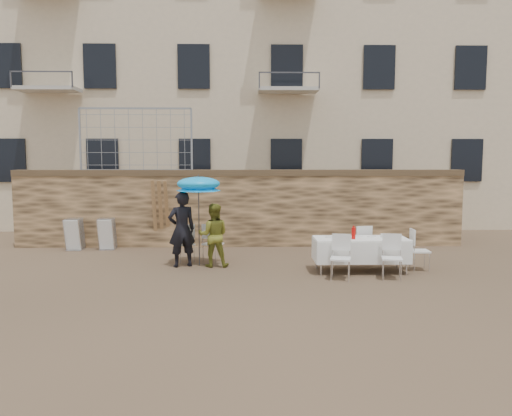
{
  "coord_description": "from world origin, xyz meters",
  "views": [
    {
      "loc": [
        0.12,
        -9.58,
        2.59
      ],
      "look_at": [
        0.4,
        2.2,
        1.4
      ],
      "focal_mm": 35.0,
      "sensor_mm": 36.0,
      "label": 1
    }
  ],
  "objects_px": {
    "woman_dress": "(213,235)",
    "table_chair_front_right": "(392,257)",
    "couple_chair_left": "(185,243)",
    "chair_stack_left": "(77,233)",
    "umbrella": "(199,186)",
    "banquet_table": "(361,240)",
    "couple_chair_right": "(213,243)",
    "soda_bottle": "(354,233)",
    "table_chair_front_left": "(341,257)",
    "table_chair_back": "(361,245)",
    "chair_stack_right": "(109,233)",
    "table_chair_side": "(420,250)",
    "man_suit": "(182,229)"
  },
  "relations": [
    {
      "from": "table_chair_front_right",
      "to": "chair_stack_right",
      "type": "relative_size",
      "value": 1.04
    },
    {
      "from": "couple_chair_left",
      "to": "chair_stack_left",
      "type": "distance_m",
      "value": 3.76
    },
    {
      "from": "couple_chair_left",
      "to": "soda_bottle",
      "type": "height_order",
      "value": "soda_bottle"
    },
    {
      "from": "table_chair_front_right",
      "to": "chair_stack_right",
      "type": "xyz_separation_m",
      "value": [
        -7.01,
        3.76,
        -0.02
      ]
    },
    {
      "from": "table_chair_front_right",
      "to": "soda_bottle",
      "type": "bearing_deg",
      "value": 152.19
    },
    {
      "from": "banquet_table",
      "to": "table_chair_back",
      "type": "height_order",
      "value": "table_chair_back"
    },
    {
      "from": "banquet_table",
      "to": "table_chair_side",
      "type": "relative_size",
      "value": 2.19
    },
    {
      "from": "chair_stack_left",
      "to": "banquet_table",
      "type": "bearing_deg",
      "value": -22.1
    },
    {
      "from": "chair_stack_right",
      "to": "table_chair_front_left",
      "type": "bearing_deg",
      "value": -32.45
    },
    {
      "from": "woman_dress",
      "to": "table_chair_front_left",
      "type": "relative_size",
      "value": 1.57
    },
    {
      "from": "couple_chair_right",
      "to": "table_chair_side",
      "type": "height_order",
      "value": "same"
    },
    {
      "from": "couple_chair_left",
      "to": "table_chair_back",
      "type": "bearing_deg",
      "value": 149.37
    },
    {
      "from": "table_chair_side",
      "to": "chair_stack_right",
      "type": "distance_m",
      "value": 8.43
    },
    {
      "from": "banquet_table",
      "to": "table_chair_front_left",
      "type": "xyz_separation_m",
      "value": [
        -0.6,
        -0.75,
        -0.25
      ]
    },
    {
      "from": "couple_chair_right",
      "to": "man_suit",
      "type": "bearing_deg",
      "value": 67.74
    },
    {
      "from": "couple_chair_left",
      "to": "table_chair_front_left",
      "type": "distance_m",
      "value": 4.02
    },
    {
      "from": "umbrella",
      "to": "couple_chair_left",
      "type": "distance_m",
      "value": 1.55
    },
    {
      "from": "banquet_table",
      "to": "chair_stack_left",
      "type": "height_order",
      "value": "chair_stack_left"
    },
    {
      "from": "couple_chair_left",
      "to": "table_chair_back",
      "type": "height_order",
      "value": "same"
    },
    {
      "from": "chair_stack_left",
      "to": "man_suit",
      "type": "bearing_deg",
      "value": -36.1
    },
    {
      "from": "table_chair_side",
      "to": "chair_stack_right",
      "type": "xyz_separation_m",
      "value": [
        -7.91,
        2.91,
        -0.02
      ]
    },
    {
      "from": "umbrella",
      "to": "table_chair_back",
      "type": "height_order",
      "value": "umbrella"
    },
    {
      "from": "table_chair_back",
      "to": "man_suit",
      "type": "bearing_deg",
      "value": -8.05
    },
    {
      "from": "chair_stack_left",
      "to": "chair_stack_right",
      "type": "distance_m",
      "value": 0.9
    },
    {
      "from": "couple_chair_right",
      "to": "table_chair_back",
      "type": "bearing_deg",
      "value": -156.19
    },
    {
      "from": "umbrella",
      "to": "table_chair_back",
      "type": "distance_m",
      "value": 4.18
    },
    {
      "from": "woman_dress",
      "to": "table_chair_front_left",
      "type": "distance_m",
      "value": 3.11
    },
    {
      "from": "couple_chair_left",
      "to": "table_chair_front_left",
      "type": "height_order",
      "value": "same"
    },
    {
      "from": "table_chair_front_right",
      "to": "table_chair_side",
      "type": "bearing_deg",
      "value": 56.15
    },
    {
      "from": "banquet_table",
      "to": "table_chair_side",
      "type": "height_order",
      "value": "table_chair_side"
    },
    {
      "from": "umbrella",
      "to": "chair_stack_right",
      "type": "height_order",
      "value": "umbrella"
    },
    {
      "from": "umbrella",
      "to": "table_chair_front_right",
      "type": "distance_m",
      "value": 4.7
    },
    {
      "from": "couple_chair_right",
      "to": "chair_stack_left",
      "type": "bearing_deg",
      "value": 4.75
    },
    {
      "from": "woman_dress",
      "to": "table_chair_front_right",
      "type": "height_order",
      "value": "woman_dress"
    },
    {
      "from": "table_chair_front_right",
      "to": "table_chair_back",
      "type": "distance_m",
      "value": 1.58
    },
    {
      "from": "man_suit",
      "to": "table_chair_front_left",
      "type": "xyz_separation_m",
      "value": [
        3.53,
        -1.37,
        -0.42
      ]
    },
    {
      "from": "couple_chair_left",
      "to": "couple_chair_right",
      "type": "distance_m",
      "value": 0.7
    },
    {
      "from": "table_chair_front_right",
      "to": "chair_stack_left",
      "type": "bearing_deg",
      "value": 167.38
    },
    {
      "from": "man_suit",
      "to": "woman_dress",
      "type": "height_order",
      "value": "man_suit"
    },
    {
      "from": "umbrella",
      "to": "table_chair_back",
      "type": "xyz_separation_m",
      "value": [
        3.93,
        0.08,
        -1.43
      ]
    },
    {
      "from": "couple_chair_right",
      "to": "soda_bottle",
      "type": "relative_size",
      "value": 3.69
    },
    {
      "from": "banquet_table",
      "to": "chair_stack_left",
      "type": "bearing_deg",
      "value": 157.9
    },
    {
      "from": "table_chair_side",
      "to": "umbrella",
      "type": "bearing_deg",
      "value": 86.16
    },
    {
      "from": "table_chair_front_right",
      "to": "table_chair_side",
      "type": "height_order",
      "value": "same"
    },
    {
      "from": "umbrella",
      "to": "soda_bottle",
      "type": "height_order",
      "value": "umbrella"
    },
    {
      "from": "banquet_table",
      "to": "chair_stack_right",
      "type": "xyz_separation_m",
      "value": [
        -6.51,
        3.01,
        -0.27
      ]
    },
    {
      "from": "couple_chair_left",
      "to": "couple_chair_right",
      "type": "xyz_separation_m",
      "value": [
        0.7,
        0.0,
        0.0
      ]
    },
    {
      "from": "woman_dress",
      "to": "chair_stack_left",
      "type": "distance_m",
      "value": 4.7
    },
    {
      "from": "woman_dress",
      "to": "umbrella",
      "type": "distance_m",
      "value": 1.21
    },
    {
      "from": "umbrella",
      "to": "banquet_table",
      "type": "height_order",
      "value": "umbrella"
    }
  ]
}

